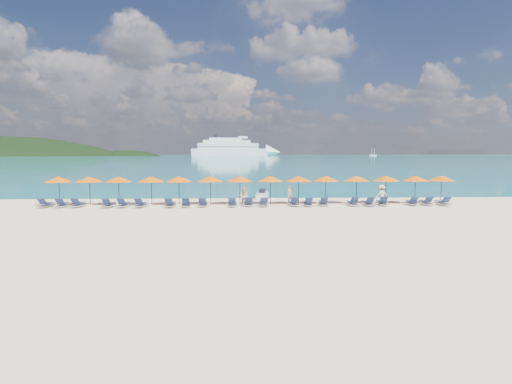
{
  "coord_description": "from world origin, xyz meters",
  "views": [
    {
      "loc": [
        -1.37,
        -27.83,
        4.03
      ],
      "look_at": [
        0.0,
        3.0,
        1.2
      ],
      "focal_mm": 30.0,
      "sensor_mm": 36.0,
      "label": 1
    }
  ],
  "objects": [
    {
      "name": "lounger_17",
      "position": [
        9.75,
        4.29,
        0.24
      ],
      "size": [
        0.78,
        1.75,
        0.66
      ],
      "rotation": [
        0.0,
        0.0,
        -0.09
      ],
      "color": "silver",
      "rests_on": "ground"
    },
    {
      "name": "lounger_20",
      "position": [
        14.45,
        4.05,
        0.24
      ],
      "size": [
        0.68,
        1.72,
        0.66
      ],
      "rotation": [
        0.0,
        0.0,
        -0.04
      ],
      "color": "silver",
      "rests_on": "ground"
    },
    {
      "name": "lounger_12",
      "position": [
        2.92,
        4.27,
        0.24
      ],
      "size": [
        0.72,
        1.73,
        0.66
      ],
      "rotation": [
        0.0,
        0.0,
        0.06
      ],
      "color": "silver",
      "rests_on": "ground"
    },
    {
      "name": "lounger_1",
      "position": [
        -14.38,
        4.27,
        0.24
      ],
      "size": [
        0.76,
        1.75,
        0.66
      ],
      "rotation": [
        0.0,
        0.0,
        0.09
      ],
      "color": "silver",
      "rests_on": "ground"
    },
    {
      "name": "sailboat_near",
      "position": [
        180.53,
        543.32,
        1.11
      ],
      "size": [
        5.9,
        1.97,
        10.82
      ],
      "color": "silver",
      "rests_on": "ground"
    },
    {
      "name": "lounger_7",
      "position": [
        -5.2,
        4.05,
        0.24
      ],
      "size": [
        0.79,
        1.76,
        0.66
      ],
      "rotation": [
        0.0,
        0.0,
        0.1
      ],
      "color": "silver",
      "rests_on": "ground"
    },
    {
      "name": "lounger_16",
      "position": [
        8.66,
        4.13,
        0.24
      ],
      "size": [
        0.74,
        1.74,
        0.66
      ],
      "rotation": [
        0.0,
        0.0,
        -0.07
      ],
      "color": "silver",
      "rests_on": "ground"
    },
    {
      "name": "sailboat_far",
      "position": [
        171.92,
        505.94,
        0.99
      ],
      "size": [
        5.25,
        1.75,
        9.63
      ],
      "color": "silver",
      "rests_on": "ground"
    },
    {
      "name": "lounger_3",
      "position": [
        -10.91,
        4.07,
        0.24
      ],
      "size": [
        0.66,
        1.72,
        0.66
      ],
      "rotation": [
        0.0,
        0.0,
        -0.03
      ],
      "color": "silver",
      "rests_on": "ground"
    },
    {
      "name": "headland_main",
      "position": [
        -300.0,
        540.0,
        -38.0
      ],
      "size": [
        374.0,
        242.0,
        126.5
      ],
      "color": "black",
      "rests_on": "ground"
    },
    {
      "name": "lounger_4",
      "position": [
        -9.84,
        4.1,
        0.24
      ],
      "size": [
        0.66,
        1.72,
        0.66
      ],
      "rotation": [
        0.0,
        0.0,
        -0.03
      ],
      "color": "silver",
      "rests_on": "ground"
    },
    {
      "name": "lounger_2",
      "position": [
        -13.23,
        4.31,
        0.24
      ],
      "size": [
        0.64,
        1.71,
        0.66
      ],
      "rotation": [
        0.0,
        0.0,
        0.01
      ],
      "color": "silver",
      "rests_on": "ground"
    },
    {
      "name": "beachgoer_b",
      "position": [
        -0.84,
        4.55,
        0.72
      ],
      "size": [
        0.81,
        0.66,
        1.45
      ],
      "primitive_type": "imported",
      "rotation": [
        0.0,
        0.0,
        -0.43
      ],
      "color": "#DFB78E",
      "rests_on": "ground"
    },
    {
      "name": "lounger_8",
      "position": [
        -3.92,
        4.18,
        0.24
      ],
      "size": [
        0.69,
        1.72,
        0.66
      ],
      "rotation": [
        0.0,
        0.0,
        -0.04
      ],
      "color": "silver",
      "rests_on": "ground"
    },
    {
      "name": "umbrella_10",
      "position": [
        8.06,
        5.45,
        2.02
      ],
      "size": [
        2.1,
        2.1,
        2.28
      ],
      "color": "black",
      "rests_on": "ground"
    },
    {
      "name": "umbrella_2",
      "position": [
        -10.46,
        5.29,
        2.02
      ],
      "size": [
        2.1,
        2.1,
        2.28
      ],
      "color": "black",
      "rests_on": "ground"
    },
    {
      "name": "lounger_11",
      "position": [
        0.6,
        4.1,
        0.24
      ],
      "size": [
        0.73,
        1.74,
        0.66
      ],
      "rotation": [
        0.0,
        0.0,
        0.06
      ],
      "color": "silver",
      "rests_on": "ground"
    },
    {
      "name": "umbrella_7",
      "position": [
        1.25,
        5.46,
        2.02
      ],
      "size": [
        2.1,
        2.1,
        2.28
      ],
      "color": "black",
      "rests_on": "ground"
    },
    {
      "name": "lounger_18",
      "position": [
        12.1,
        4.34,
        0.24
      ],
      "size": [
        0.78,
        1.75,
        0.66
      ],
      "rotation": [
        0.0,
        0.0,
        -0.09
      ],
      "color": "silver",
      "rests_on": "ground"
    },
    {
      "name": "beachgoer_a",
      "position": [
        2.8,
        5.26,
        0.78
      ],
      "size": [
        0.67,
        0.58,
        1.56
      ],
      "primitive_type": "imported",
      "rotation": [
        0.0,
        0.0,
        0.44
      ],
      "color": "#DFB78E",
      "rests_on": "ground"
    },
    {
      "name": "lounger_19",
      "position": [
        13.22,
        4.32,
        0.24
      ],
      "size": [
        0.7,
        1.73,
        0.66
      ],
      "rotation": [
        0.0,
        0.0,
        -0.05
      ],
      "color": "silver",
      "rests_on": "ground"
    },
    {
      "name": "umbrella_0",
      "position": [
        -14.98,
        5.35,
        2.02
      ],
      "size": [
        2.1,
        2.1,
        2.28
      ],
      "color": "black",
      "rests_on": "ground"
    },
    {
      "name": "cruise_ship",
      "position": [
        -1.03,
        611.17,
        9.71
      ],
      "size": [
        135.74,
        40.16,
        37.33
      ],
      "rotation": [
        0.0,
        0.0,
        0.14
      ],
      "color": "silver",
      "rests_on": "ground"
    },
    {
      "name": "umbrella_9",
      "position": [
        5.64,
        5.53,
        2.02
      ],
      "size": [
        2.1,
        2.1,
        2.28
      ],
      "color": "black",
      "rests_on": "ground"
    },
    {
      "name": "umbrella_11",
      "position": [
        10.43,
        5.48,
        2.02
      ],
      "size": [
        2.1,
        2.1,
        2.28
      ],
      "color": "black",
      "rests_on": "ground"
    },
    {
      "name": "sea",
      "position": [
        0.0,
        660.0,
        0.01
      ],
      "size": [
        1600.0,
        1300.0,
        0.01
      ],
      "primitive_type": "cube",
      "color": "#1FA9B2",
      "rests_on": "ground"
    },
    {
      "name": "headland_small",
      "position": [
        -150.0,
        560.0,
        -35.0
      ],
      "size": [
        162.0,
        126.0,
        85.5
      ],
      "color": "black",
      "rests_on": "ground"
    },
    {
      "name": "umbrella_6",
      "position": [
        -1.15,
        5.35,
        2.02
      ],
      "size": [
        2.1,
        2.1,
        2.28
      ],
      "color": "black",
      "rests_on": "ground"
    },
    {
      "name": "lounger_13",
      "position": [
        3.98,
        4.09,
        0.24
      ],
      "size": [
        0.67,
        1.72,
        0.66
      ],
      "rotation": [
        0.0,
        0.0,
        -0.03
      ],
      "color": "silver",
      "rests_on": "ground"
    },
    {
      "name": "umbrella_1",
      "position": [
        -12.68,
        5.37,
        2.02
      ],
      "size": [
        2.1,
        2.1,
        2.28
      ],
      "color": "black",
      "rests_on": "ground"
    },
    {
      "name": "lounger_14",
      "position": [
        5.2,
        4.35,
        0.24
      ],
      "size": [
        0.74,
        1.74,
        0.66
      ],
      "rotation": [
        0.0,
        0.0,
        -0.07
      ],
      "color": "silver",
      "rests_on": "ground"
    },
    {
      "name": "lounger_9",
      "position": [
        -1.73,
        4.12,
        0.24
      ],
      "size": [
        0.69,
        1.72,
        0.66
      ],
      "rotation": [
        0.0,
        0.0,
        -0.04
      ],
      "color": "silver",
      "rests_on": "ground"
    },
    {
      "name": "umbrella_3",
      "position": [
        -7.97,
        5.28,
        2.02
      ],
      "size": [
        2.1,
        2.1,
        2.28
      ],
      "color": "black",
      "rests_on": "ground"
    },
    {
      "name": "ground",
      "position": [
        0.0,
        0.0,
        0.0
      ],
      "size": [
        1400.0,
        1400.0,
        0.0
      ],
      "primitive_type": "plane",
      "color": "beige"
    },
    {
      "name": "umbrella_4",
      "position": [
        -5.86,
        5.3,
        2.02
      ],
      "size": [
        2.1,
        2.1,
        2.28
      ],
      "color": "black",
      "rests_on": "ground"
    },
    {
      "name": "lounger_6",
      "position": [
        -6.36,
        3.98,
        0.24
      ],
      "size": [
        0.67,
        1.72,
        0.66
      ],
      "rotation": [
        0.0,
        0.0,
        -0.03
      ],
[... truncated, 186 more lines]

